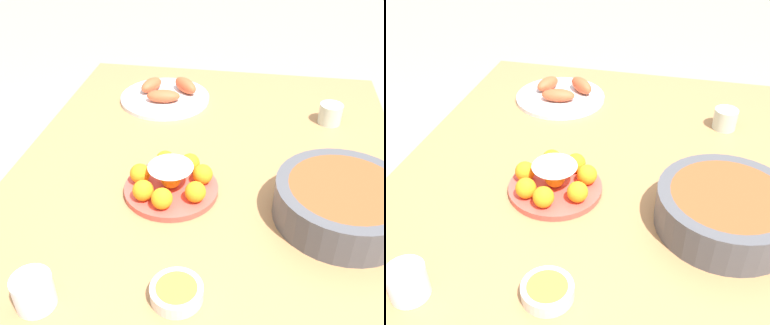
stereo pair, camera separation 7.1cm
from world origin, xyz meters
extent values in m
cylinder|color=#A87547|center=(-0.57, -0.48, 0.37)|extent=(0.06, 0.06, 0.74)
cylinder|color=#A87547|center=(-0.57, 0.48, 0.37)|extent=(0.06, 0.06, 0.74)
cube|color=#A87547|center=(0.00, 0.00, 0.76)|extent=(1.24, 1.07, 0.03)
cylinder|color=#E04C42|center=(0.16, -0.08, 0.78)|extent=(0.24, 0.24, 0.02)
sphere|color=orange|center=(0.24, -0.09, 0.81)|extent=(0.05, 0.05, 0.05)
sphere|color=orange|center=(0.20, -0.01, 0.81)|extent=(0.05, 0.05, 0.05)
sphere|color=orange|center=(0.13, -0.01, 0.81)|extent=(0.05, 0.05, 0.05)
sphere|color=orange|center=(0.08, -0.05, 0.81)|extent=(0.05, 0.05, 0.05)
sphere|color=orange|center=(0.08, -0.11, 0.81)|extent=(0.05, 0.05, 0.05)
sphere|color=orange|center=(0.15, -0.16, 0.81)|extent=(0.05, 0.05, 0.05)
sphere|color=orange|center=(0.22, -0.14, 0.81)|extent=(0.05, 0.05, 0.05)
ellipsoid|color=white|center=(0.16, -0.08, 0.85)|extent=(0.11, 0.11, 0.02)
sphere|color=orange|center=(0.16, -0.08, 0.81)|extent=(0.05, 0.05, 0.05)
cylinder|color=#4C4C51|center=(0.19, 0.33, 0.82)|extent=(0.32, 0.32, 0.09)
cylinder|color=brown|center=(0.19, 0.33, 0.86)|extent=(0.26, 0.26, 0.01)
cylinder|color=silver|center=(0.48, -0.01, 0.79)|extent=(0.10, 0.10, 0.03)
cylinder|color=olive|center=(0.48, -0.01, 0.80)|extent=(0.08, 0.08, 0.01)
cylinder|color=silver|center=(-0.34, -0.20, 0.78)|extent=(0.31, 0.31, 0.01)
ellipsoid|color=#D1512D|center=(-0.30, -0.20, 0.81)|extent=(0.07, 0.12, 0.04)
ellipsoid|color=#D1512D|center=(-0.38, -0.14, 0.81)|extent=(0.11, 0.11, 0.05)
ellipsoid|color=#D1512D|center=(-0.37, -0.26, 0.81)|extent=(0.11, 0.08, 0.04)
cylinder|color=white|center=(0.54, -0.27, 0.81)|extent=(0.08, 0.08, 0.07)
cylinder|color=beige|center=(-0.27, 0.34, 0.80)|extent=(0.07, 0.07, 0.06)
camera|label=1|loc=(1.03, 0.11, 1.49)|focal=42.00mm
camera|label=2|loc=(1.02, 0.18, 1.49)|focal=42.00mm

